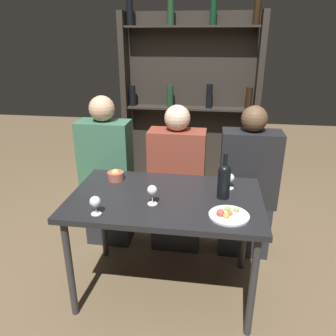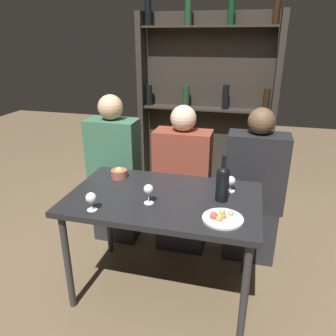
{
  "view_description": "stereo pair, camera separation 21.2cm",
  "coord_description": "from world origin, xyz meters",
  "px_view_note": "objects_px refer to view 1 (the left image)",
  "views": [
    {
      "loc": [
        0.29,
        -1.84,
        1.68
      ],
      "look_at": [
        0.0,
        0.11,
        0.88
      ],
      "focal_mm": 35.0,
      "sensor_mm": 36.0,
      "label": 1
    },
    {
      "loc": [
        0.49,
        -1.79,
        1.68
      ],
      "look_at": [
        0.0,
        0.11,
        0.88
      ],
      "focal_mm": 35.0,
      "sensor_mm": 36.0,
      "label": 2
    }
  ],
  "objects_px": {
    "wine_glass_0": "(230,179)",
    "wine_glass_2": "(152,191)",
    "wine_glass_1": "(95,202)",
    "seated_person_left": "(107,178)",
    "seated_person_right": "(247,189)",
    "snack_bowl": "(116,175)",
    "food_plate_0": "(228,215)",
    "wine_bottle": "(224,179)",
    "seated_person_center": "(177,185)"
  },
  "relations": [
    {
      "from": "food_plate_0",
      "to": "snack_bowl",
      "type": "distance_m",
      "value": 0.87
    },
    {
      "from": "wine_glass_0",
      "to": "seated_person_center",
      "type": "relative_size",
      "value": 0.09
    },
    {
      "from": "wine_glass_0",
      "to": "wine_glass_2",
      "type": "relative_size",
      "value": 0.85
    },
    {
      "from": "snack_bowl",
      "to": "seated_person_left",
      "type": "distance_m",
      "value": 0.42
    },
    {
      "from": "seated_person_left",
      "to": "seated_person_right",
      "type": "distance_m",
      "value": 1.14
    },
    {
      "from": "wine_glass_1",
      "to": "food_plate_0",
      "type": "height_order",
      "value": "wine_glass_1"
    },
    {
      "from": "snack_bowl",
      "to": "seated_person_left",
      "type": "bearing_deg",
      "value": 119.18
    },
    {
      "from": "wine_bottle",
      "to": "seated_person_right",
      "type": "distance_m",
      "value": 0.61
    },
    {
      "from": "wine_bottle",
      "to": "wine_glass_0",
      "type": "xyz_separation_m",
      "value": [
        0.04,
        0.14,
        -0.05
      ]
    },
    {
      "from": "wine_glass_1",
      "to": "wine_glass_2",
      "type": "distance_m",
      "value": 0.34
    },
    {
      "from": "wine_glass_0",
      "to": "seated_person_left",
      "type": "xyz_separation_m",
      "value": [
        -0.97,
        0.36,
        -0.21
      ]
    },
    {
      "from": "wine_glass_0",
      "to": "snack_bowl",
      "type": "distance_m",
      "value": 0.79
    },
    {
      "from": "wine_glass_0",
      "to": "wine_glass_1",
      "type": "bearing_deg",
      "value": -149.07
    },
    {
      "from": "seated_person_left",
      "to": "seated_person_center",
      "type": "bearing_deg",
      "value": -0.0
    },
    {
      "from": "food_plate_0",
      "to": "wine_glass_2",
      "type": "bearing_deg",
      "value": 169.78
    },
    {
      "from": "wine_glass_2",
      "to": "food_plate_0",
      "type": "relative_size",
      "value": 0.54
    },
    {
      "from": "wine_glass_2",
      "to": "snack_bowl",
      "type": "relative_size",
      "value": 1.08
    },
    {
      "from": "seated_person_left",
      "to": "seated_person_center",
      "type": "xyz_separation_m",
      "value": [
        0.58,
        -0.0,
        -0.03
      ]
    },
    {
      "from": "wine_glass_0",
      "to": "food_plate_0",
      "type": "xyz_separation_m",
      "value": [
        -0.02,
        -0.37,
        -0.06
      ]
    },
    {
      "from": "wine_bottle",
      "to": "wine_glass_1",
      "type": "height_order",
      "value": "wine_bottle"
    },
    {
      "from": "wine_glass_0",
      "to": "seated_person_left",
      "type": "bearing_deg",
      "value": 159.9
    },
    {
      "from": "wine_glass_0",
      "to": "food_plate_0",
      "type": "relative_size",
      "value": 0.46
    },
    {
      "from": "wine_glass_1",
      "to": "wine_glass_2",
      "type": "bearing_deg",
      "value": 28.96
    },
    {
      "from": "snack_bowl",
      "to": "seated_person_left",
      "type": "xyz_separation_m",
      "value": [
        -0.18,
        0.33,
        -0.17
      ]
    },
    {
      "from": "wine_glass_1",
      "to": "seated_person_right",
      "type": "bearing_deg",
      "value": 41.4
    },
    {
      "from": "wine_bottle",
      "to": "seated_person_left",
      "type": "xyz_separation_m",
      "value": [
        -0.93,
        0.5,
        -0.26
      ]
    },
    {
      "from": "wine_glass_1",
      "to": "food_plate_0",
      "type": "distance_m",
      "value": 0.75
    },
    {
      "from": "wine_glass_0",
      "to": "wine_glass_2",
      "type": "xyz_separation_m",
      "value": [
        -0.47,
        -0.29,
        0.02
      ]
    },
    {
      "from": "wine_glass_1",
      "to": "seated_person_right",
      "type": "height_order",
      "value": "seated_person_right"
    },
    {
      "from": "wine_glass_2",
      "to": "snack_bowl",
      "type": "distance_m",
      "value": 0.46
    },
    {
      "from": "wine_glass_2",
      "to": "food_plate_0",
      "type": "distance_m",
      "value": 0.46
    },
    {
      "from": "wine_glass_1",
      "to": "food_plate_0",
      "type": "xyz_separation_m",
      "value": [
        0.75,
        0.08,
        -0.06
      ]
    },
    {
      "from": "wine_glass_1",
      "to": "seated_person_right",
      "type": "xyz_separation_m",
      "value": [
        0.92,
        0.81,
        -0.24
      ]
    },
    {
      "from": "wine_glass_1",
      "to": "seated_person_left",
      "type": "height_order",
      "value": "seated_person_left"
    },
    {
      "from": "seated_person_right",
      "to": "wine_glass_0",
      "type": "bearing_deg",
      "value": -114.25
    },
    {
      "from": "food_plate_0",
      "to": "seated_person_center",
      "type": "relative_size",
      "value": 0.19
    },
    {
      "from": "wine_bottle",
      "to": "food_plate_0",
      "type": "distance_m",
      "value": 0.26
    },
    {
      "from": "wine_glass_1",
      "to": "snack_bowl",
      "type": "height_order",
      "value": "wine_glass_1"
    },
    {
      "from": "wine_glass_0",
      "to": "wine_glass_1",
      "type": "xyz_separation_m",
      "value": [
        -0.76,
        -0.46,
        0.0
      ]
    },
    {
      "from": "wine_glass_0",
      "to": "snack_bowl",
      "type": "bearing_deg",
      "value": 178.07
    },
    {
      "from": "food_plate_0",
      "to": "wine_glass_0",
      "type": "bearing_deg",
      "value": 87.53
    },
    {
      "from": "seated_person_center",
      "to": "wine_glass_1",
      "type": "bearing_deg",
      "value": -114.22
    },
    {
      "from": "wine_bottle",
      "to": "seated_person_center",
      "type": "bearing_deg",
      "value": 125.31
    },
    {
      "from": "seated_person_left",
      "to": "seated_person_right",
      "type": "bearing_deg",
      "value": -0.0
    },
    {
      "from": "wine_glass_0",
      "to": "snack_bowl",
      "type": "xyz_separation_m",
      "value": [
        -0.79,
        0.03,
        -0.04
      ]
    },
    {
      "from": "wine_glass_0",
      "to": "wine_glass_2",
      "type": "height_order",
      "value": "wine_glass_2"
    },
    {
      "from": "wine_glass_0",
      "to": "snack_bowl",
      "type": "relative_size",
      "value": 0.91
    },
    {
      "from": "wine_glass_2",
      "to": "seated_person_left",
      "type": "bearing_deg",
      "value": 128.04
    },
    {
      "from": "wine_bottle",
      "to": "wine_glass_0",
      "type": "bearing_deg",
      "value": 73.0
    },
    {
      "from": "wine_glass_2",
      "to": "seated_person_right",
      "type": "distance_m",
      "value": 0.94
    }
  ]
}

